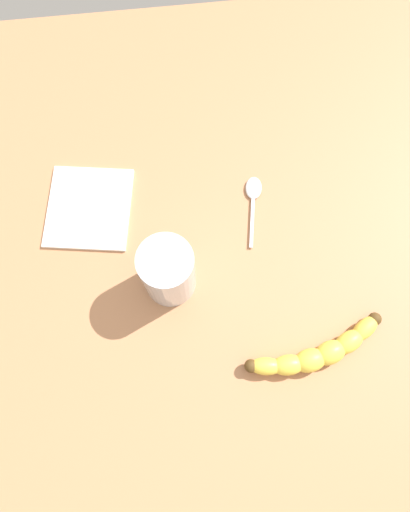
{
  "coord_description": "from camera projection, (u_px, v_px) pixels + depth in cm",
  "views": [
    {
      "loc": [
        -5.03,
        7.51,
        65.59
      ],
      "look_at": [
        13.77,
        5.4,
        5.0
      ],
      "focal_mm": 32.22,
      "sensor_mm": 36.0,
      "label": 1
    }
  ],
  "objects": [
    {
      "name": "wooden_tabletop",
      "position": [
        255.0,
        355.0,
        0.63
      ],
      "size": [
        120.0,
        120.0,
        3.0
      ],
      "primitive_type": "cube",
      "color": "#B4784F",
      "rests_on": "ground"
    },
    {
      "name": "banana",
      "position": [
        318.0,
        353.0,
        0.6
      ],
      "size": [
        7.29,
        19.1,
        3.04
      ],
      "rotation": [
        0.0,
        0.0,
        4.95
      ],
      "color": "yellow",
      "rests_on": "wooden_tabletop"
    },
    {
      "name": "smoothie_glass",
      "position": [
        168.0,
        272.0,
        0.59
      ],
      "size": [
        7.05,
        7.05,
        10.81
      ],
      "color": "silver",
      "rests_on": "wooden_tabletop"
    },
    {
      "name": "teaspoon",
      "position": [
        253.0,
        192.0,
        0.68
      ],
      "size": [
        11.28,
        3.46,
        0.8
      ],
      "rotation": [
        0.0,
        0.0,
        6.1
      ],
      "color": "silver",
      "rests_on": "wooden_tabletop"
    },
    {
      "name": "folded_napkin",
      "position": [
        89.0,
        208.0,
        0.67
      ],
      "size": [
        14.63,
        13.93,
        0.6
      ],
      "primitive_type": "cube",
      "rotation": [
        0.0,
        0.0,
        -0.16
      ],
      "color": "white",
      "rests_on": "wooden_tabletop"
    }
  ]
}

